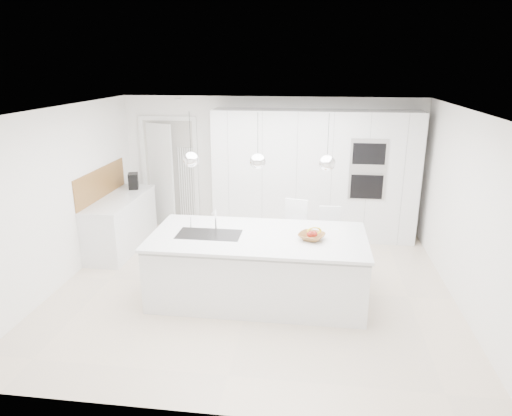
# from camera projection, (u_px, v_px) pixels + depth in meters

# --- Properties ---
(floor) EXTENTS (5.50, 5.50, 0.00)m
(floor) POSITION_uv_depth(u_px,v_px,m) (253.00, 287.00, 6.52)
(floor) COLOR beige
(floor) RESTS_ON ground
(wall_back) EXTENTS (5.50, 0.00, 5.50)m
(wall_back) POSITION_uv_depth(u_px,v_px,m) (271.00, 165.00, 8.51)
(wall_back) COLOR white
(wall_back) RESTS_ON ground
(wall_left) EXTENTS (0.00, 5.00, 5.00)m
(wall_left) POSITION_uv_depth(u_px,v_px,m) (62.00, 197.00, 6.48)
(wall_left) COLOR white
(wall_left) RESTS_ON ground
(ceiling) EXTENTS (5.50, 5.50, 0.00)m
(ceiling) POSITION_uv_depth(u_px,v_px,m) (253.00, 110.00, 5.77)
(ceiling) COLOR white
(ceiling) RESTS_ON wall_back
(tall_cabinets) EXTENTS (3.60, 0.60, 2.30)m
(tall_cabinets) POSITION_uv_depth(u_px,v_px,m) (314.00, 175.00, 8.16)
(tall_cabinets) COLOR white
(tall_cabinets) RESTS_ON floor
(oven_stack) EXTENTS (0.62, 0.04, 1.05)m
(oven_stack) POSITION_uv_depth(u_px,v_px,m) (368.00, 170.00, 7.69)
(oven_stack) COLOR #A5A5A8
(oven_stack) RESTS_ON tall_cabinets
(doorway_frame) EXTENTS (1.11, 0.08, 2.13)m
(doorway_frame) POSITION_uv_depth(u_px,v_px,m) (170.00, 174.00, 8.79)
(doorway_frame) COLOR white
(doorway_frame) RESTS_ON floor
(hallway_door) EXTENTS (0.76, 0.38, 2.00)m
(hallway_door) POSITION_uv_depth(u_px,v_px,m) (157.00, 175.00, 8.78)
(hallway_door) COLOR white
(hallway_door) RESTS_ON floor
(radiator) EXTENTS (0.32, 0.04, 1.40)m
(radiator) POSITION_uv_depth(u_px,v_px,m) (187.00, 184.00, 8.79)
(radiator) COLOR white
(radiator) RESTS_ON floor
(left_base_cabinets) EXTENTS (0.60, 1.80, 0.86)m
(left_base_cabinets) POSITION_uv_depth(u_px,v_px,m) (121.00, 224.00, 7.83)
(left_base_cabinets) COLOR white
(left_base_cabinets) RESTS_ON floor
(left_worktop) EXTENTS (0.62, 1.82, 0.04)m
(left_worktop) POSITION_uv_depth(u_px,v_px,m) (119.00, 199.00, 7.69)
(left_worktop) COLOR white
(left_worktop) RESTS_ON left_base_cabinets
(oak_backsplash) EXTENTS (0.02, 1.80, 0.50)m
(oak_backsplash) POSITION_uv_depth(u_px,v_px,m) (101.00, 183.00, 7.64)
(oak_backsplash) COLOR olive
(oak_backsplash) RESTS_ON wall_left
(island_base) EXTENTS (2.80, 1.20, 0.86)m
(island_base) POSITION_uv_depth(u_px,v_px,m) (258.00, 269.00, 6.10)
(island_base) COLOR white
(island_base) RESTS_ON floor
(island_worktop) EXTENTS (2.84, 1.40, 0.04)m
(island_worktop) POSITION_uv_depth(u_px,v_px,m) (258.00, 237.00, 6.01)
(island_worktop) COLOR white
(island_worktop) RESTS_ON island_base
(island_sink) EXTENTS (0.84, 0.44, 0.18)m
(island_sink) POSITION_uv_depth(u_px,v_px,m) (209.00, 240.00, 6.06)
(island_sink) COLOR #3F3F42
(island_sink) RESTS_ON island_worktop
(island_tap) EXTENTS (0.02, 0.02, 0.30)m
(island_tap) POSITION_uv_depth(u_px,v_px,m) (216.00, 219.00, 6.17)
(island_tap) COLOR white
(island_tap) RESTS_ON island_worktop
(pendant_left) EXTENTS (0.20, 0.20, 0.20)m
(pendant_left) POSITION_uv_depth(u_px,v_px,m) (191.00, 160.00, 5.76)
(pendant_left) COLOR white
(pendant_left) RESTS_ON ceiling
(pendant_mid) EXTENTS (0.20, 0.20, 0.20)m
(pendant_mid) POSITION_uv_depth(u_px,v_px,m) (258.00, 161.00, 5.65)
(pendant_mid) COLOR white
(pendant_mid) RESTS_ON ceiling
(pendant_right) EXTENTS (0.20, 0.20, 0.20)m
(pendant_right) POSITION_uv_depth(u_px,v_px,m) (327.00, 163.00, 5.55)
(pendant_right) COLOR white
(pendant_right) RESTS_ON ceiling
(fruit_bowl) EXTENTS (0.42, 0.42, 0.08)m
(fruit_bowl) POSITION_uv_depth(u_px,v_px,m) (312.00, 237.00, 5.84)
(fruit_bowl) COLOR olive
(fruit_bowl) RESTS_ON island_worktop
(espresso_machine) EXTENTS (0.24, 0.30, 0.28)m
(espresso_machine) POSITION_uv_depth(u_px,v_px,m) (133.00, 181.00, 8.22)
(espresso_machine) COLOR black
(espresso_machine) RESTS_ON left_worktop
(bar_stool_left) EXTENTS (0.47, 0.58, 1.12)m
(bar_stool_left) POSITION_uv_depth(u_px,v_px,m) (295.00, 238.00, 6.84)
(bar_stool_left) COLOR white
(bar_stool_left) RESTS_ON floor
(bar_stool_right) EXTENTS (0.37, 0.49, 1.02)m
(bar_stool_right) POSITION_uv_depth(u_px,v_px,m) (329.00, 242.00, 6.83)
(bar_stool_right) COLOR white
(bar_stool_right) RESTS_ON floor
(apple_a) EXTENTS (0.09, 0.09, 0.09)m
(apple_a) POSITION_uv_depth(u_px,v_px,m) (310.00, 234.00, 5.84)
(apple_a) COLOR #A2241B
(apple_a) RESTS_ON fruit_bowl
(apple_b) EXTENTS (0.08, 0.08, 0.08)m
(apple_b) POSITION_uv_depth(u_px,v_px,m) (314.00, 234.00, 5.85)
(apple_b) COLOR #A2241B
(apple_b) RESTS_ON fruit_bowl
(apple_c) EXTENTS (0.07, 0.07, 0.07)m
(apple_c) POSITION_uv_depth(u_px,v_px,m) (313.00, 234.00, 5.85)
(apple_c) COLOR #A2241B
(apple_c) RESTS_ON fruit_bowl
(banana_bunch) EXTENTS (0.22, 0.16, 0.20)m
(banana_bunch) POSITION_uv_depth(u_px,v_px,m) (314.00, 231.00, 5.84)
(banana_bunch) COLOR yellow
(banana_bunch) RESTS_ON fruit_bowl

